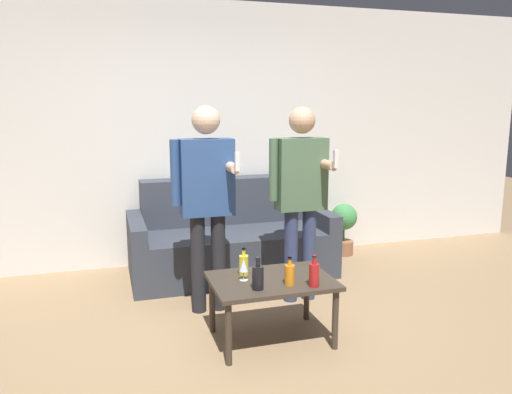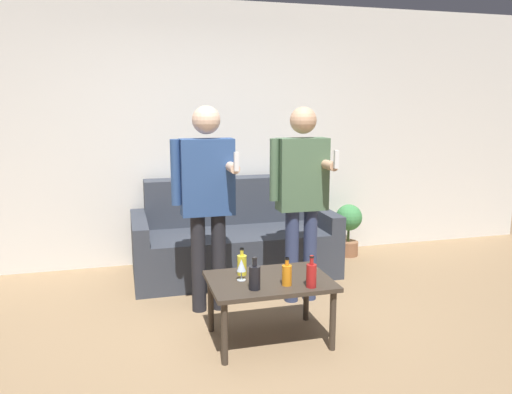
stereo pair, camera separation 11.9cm
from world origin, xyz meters
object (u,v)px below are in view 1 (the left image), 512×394
(couch, at_px, (230,240))
(person_standing_left, at_px, (207,193))
(bottle_orange, at_px, (314,274))
(person_standing_right, at_px, (301,189))
(coffee_table, at_px, (272,286))

(couch, bearing_deg, person_standing_left, -114.22)
(bottle_orange, xyz_separation_m, person_standing_right, (0.24, 0.87, 0.43))
(couch, xyz_separation_m, person_standing_right, (0.39, -0.90, 0.65))
(couch, relative_size, person_standing_right, 1.19)
(coffee_table, height_order, bottle_orange, bottle_orange)
(couch, xyz_separation_m, bottle_orange, (0.15, -1.76, 0.22))
(couch, distance_m, coffee_table, 1.54)
(coffee_table, xyz_separation_m, bottle_orange, (0.23, -0.22, 0.14))
(couch, relative_size, bottle_orange, 8.99)
(couch, xyz_separation_m, person_standing_left, (-0.40, -0.89, 0.65))
(coffee_table, distance_m, bottle_orange, 0.35)
(coffee_table, relative_size, bottle_orange, 3.91)
(couch, height_order, person_standing_left, person_standing_left)
(couch, relative_size, coffee_table, 2.30)
(bottle_orange, bearing_deg, couch, 94.81)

